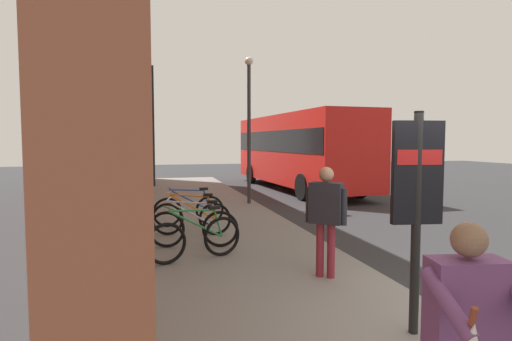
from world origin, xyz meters
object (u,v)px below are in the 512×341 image
at_px(bicycle_leaning_wall, 195,238).
at_px(pedestrian_by_facade, 326,210).
at_px(bicycle_beside_lamp, 189,210).
at_px(transit_info_sign, 417,187).
at_px(tourist_with_hotdogs, 468,323).
at_px(street_lamp, 249,117).
at_px(bicycle_nearest_sign, 194,228).
at_px(city_bus, 298,147).
at_px(bicycle_by_door, 192,218).

height_order(bicycle_leaning_wall, pedestrian_by_facade, pedestrian_by_facade).
bearing_deg(bicycle_leaning_wall, bicycle_beside_lamp, -3.18).
distance_m(transit_info_sign, tourist_with_hotdogs, 2.11).
bearing_deg(street_lamp, bicycle_nearest_sign, 156.22).
distance_m(bicycle_leaning_wall, pedestrian_by_facade, 2.40).
relative_size(bicycle_nearest_sign, bicycle_beside_lamp, 0.99).
bearing_deg(bicycle_leaning_wall, tourist_with_hotdogs, -168.10).
height_order(bicycle_beside_lamp, tourist_with_hotdogs, tourist_with_hotdogs).
height_order(bicycle_nearest_sign, pedestrian_by_facade, pedestrian_by_facade).
relative_size(transit_info_sign, street_lamp, 0.49).
bearing_deg(city_bus, bicycle_nearest_sign, 149.86).
relative_size(bicycle_beside_lamp, pedestrian_by_facade, 1.04).
relative_size(pedestrian_by_facade, tourist_with_hotdogs, 1.06).
xyz_separation_m(bicycle_by_door, pedestrian_by_facade, (-3.40, -1.71, 0.65)).
bearing_deg(bicycle_nearest_sign, tourist_with_hotdogs, -170.40).
bearing_deg(street_lamp, city_bus, -37.05).
height_order(bicycle_nearest_sign, street_lamp, street_lamp).
xyz_separation_m(bicycle_beside_lamp, street_lamp, (3.28, -2.29, 2.51)).
distance_m(bicycle_by_door, pedestrian_by_facade, 3.86).
height_order(bicycle_by_door, tourist_with_hotdogs, tourist_with_hotdogs).
relative_size(pedestrian_by_facade, street_lamp, 0.35).
distance_m(bicycle_beside_lamp, city_bus, 9.58).
height_order(transit_info_sign, tourist_with_hotdogs, transit_info_sign).
relative_size(city_bus, street_lamp, 2.19).
xyz_separation_m(bicycle_leaning_wall, bicycle_nearest_sign, (0.90, -0.06, 0.00)).
bearing_deg(bicycle_by_door, bicycle_beside_lamp, -2.48).
height_order(transit_info_sign, city_bus, city_bus).
bearing_deg(bicycle_by_door, tourist_with_hotdogs, -172.31).
bearing_deg(transit_info_sign, street_lamp, -2.72).
bearing_deg(bicycle_by_door, city_bus, -32.87).
bearing_deg(tourist_with_hotdogs, bicycle_leaning_wall, 11.90).
distance_m(bicycle_nearest_sign, street_lamp, 6.46).
bearing_deg(pedestrian_by_facade, city_bus, -17.95).
relative_size(transit_info_sign, tourist_with_hotdogs, 1.50).
distance_m(bicycle_nearest_sign, transit_info_sign, 4.86).
height_order(bicycle_leaning_wall, transit_info_sign, transit_info_sign).
bearing_deg(tourist_with_hotdogs, transit_info_sign, -26.63).
relative_size(bicycle_leaning_wall, city_bus, 0.16).
height_order(bicycle_by_door, pedestrian_by_facade, pedestrian_by_facade).
bearing_deg(bicycle_nearest_sign, pedestrian_by_facade, -142.55).
relative_size(bicycle_by_door, city_bus, 0.16).
distance_m(bicycle_leaning_wall, transit_info_sign, 4.12).
distance_m(bicycle_beside_lamp, transit_info_sign, 6.83).
height_order(bicycle_nearest_sign, tourist_with_hotdogs, tourist_with_hotdogs).
xyz_separation_m(bicycle_nearest_sign, pedestrian_by_facade, (-2.31, -1.77, 0.65)).
bearing_deg(bicycle_beside_lamp, street_lamp, -34.99).
bearing_deg(transit_info_sign, bicycle_leaning_wall, 30.55).
distance_m(transit_info_sign, city_bus, 14.61).
bearing_deg(city_bus, pedestrian_by_facade, 162.05).
xyz_separation_m(bicycle_beside_lamp, transit_info_sign, (-6.47, -1.83, 1.21)).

